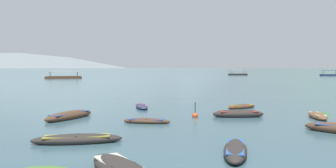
% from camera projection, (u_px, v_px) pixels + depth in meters
% --- Properties ---
extents(ground_plane, '(6000.00, 6000.00, 0.00)m').
position_uv_depth(ground_plane, '(138.00, 68.00, 1498.06)').
color(ground_plane, '#385660').
extents(mountain_1, '(1759.70, 1759.70, 412.74)m').
position_uv_depth(mountain_1, '(71.00, 31.00, 1762.53)').
color(mountain_1, slate).
rests_on(mountain_1, ground).
extents(mountain_2, '(684.32, 684.32, 246.10)m').
position_uv_depth(mountain_2, '(187.00, 48.00, 1939.36)').
color(mountain_2, slate).
rests_on(mountain_2, ground).
extents(rowboat_1, '(3.83, 1.40, 0.68)m').
position_uv_depth(rowboat_1, '(238.00, 114.00, 23.15)').
color(rowboat_1, '#2D2826').
rests_on(rowboat_1, ground).
extents(rowboat_2, '(2.09, 3.83, 0.53)m').
position_uv_depth(rowboat_2, '(235.00, 150.00, 13.23)').
color(rowboat_2, '#2D2826').
rests_on(rowboat_2, ground).
extents(rowboat_3, '(1.66, 3.17, 0.51)m').
position_uv_depth(rowboat_3, '(318.00, 116.00, 22.57)').
color(rowboat_3, brown).
rests_on(rowboat_3, ground).
extents(rowboat_4, '(3.22, 2.18, 0.45)m').
position_uv_depth(rowboat_4, '(242.00, 107.00, 27.96)').
color(rowboat_4, '#4C3323').
rests_on(rowboat_4, ground).
extents(rowboat_5, '(1.41, 3.25, 0.44)m').
position_uv_depth(rowboat_5, '(142.00, 107.00, 28.01)').
color(rowboat_5, navy).
rests_on(rowboat_5, ground).
extents(rowboat_6, '(4.37, 1.27, 0.54)m').
position_uv_depth(rowboat_6, '(77.00, 139.00, 15.20)').
color(rowboat_6, '#2D2826').
rests_on(rowboat_6, ground).
extents(rowboat_7, '(3.36, 4.36, 0.67)m').
position_uv_depth(rowboat_7, '(69.00, 116.00, 22.37)').
color(rowboat_7, '#4C3323').
rests_on(rowboat_7, ground).
extents(rowboat_8, '(3.23, 1.58, 0.40)m').
position_uv_depth(rowboat_8, '(147.00, 121.00, 20.61)').
color(rowboat_8, '#4C3323').
rests_on(rowboat_8, ground).
extents(ferry_0, '(8.18, 3.37, 2.54)m').
position_uv_depth(ferry_0, '(238.00, 74.00, 140.42)').
color(ferry_0, '#2D2826').
rests_on(ferry_0, ground).
extents(ferry_1, '(7.53, 2.71, 2.54)m').
position_uv_depth(ferry_1, '(330.00, 75.00, 128.58)').
color(ferry_1, navy).
rests_on(ferry_1, ground).
extents(ferry_2, '(11.50, 6.09, 2.54)m').
position_uv_depth(ferry_2, '(64.00, 77.00, 100.35)').
color(ferry_2, brown).
rests_on(ferry_2, ground).
extents(mooring_buoy, '(0.45, 0.45, 1.21)m').
position_uv_depth(mooring_buoy, '(195.00, 116.00, 23.01)').
color(mooring_buoy, '#DB4C1E').
rests_on(mooring_buoy, ground).
extents(weed_patch_0, '(2.27, 3.06, 0.14)m').
position_uv_depth(weed_patch_0, '(321.00, 114.00, 24.42)').
color(weed_patch_0, '#38662D').
rests_on(weed_patch_0, ground).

